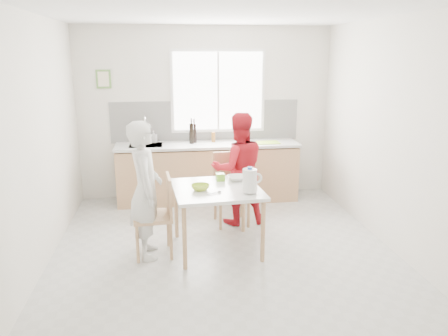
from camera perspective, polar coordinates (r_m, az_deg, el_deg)
The scene contains 21 objects.
ground at distance 5.25m, azimuth 0.05°, elevation -10.98°, with size 4.50×4.50×0.00m, color #B7B7B2.
room_shell at distance 4.77m, azimuth 0.06°, elevation 7.10°, with size 4.50×4.50×4.50m.
window at distance 6.99m, azimuth -0.78°, elevation 10.01°, with size 1.50×0.06×1.30m.
backsplash at distance 7.03m, azimuth -2.40°, elevation 6.13°, with size 3.00×0.02×0.65m, color white.
picture_frame at distance 6.99m, azimuth -15.47°, elevation 11.13°, with size 0.22×0.03×0.28m.
kitchen_counter at distance 6.92m, azimuth -2.14°, elevation -0.85°, with size 2.84×0.64×1.37m.
dining_table at distance 5.10m, azimuth -0.96°, elevation -3.44°, with size 1.07×1.07×0.77m.
chair_left at distance 5.08m, azimuth -8.52°, elevation -5.71°, with size 0.46×0.46×0.94m.
chair_far at distance 5.99m, azimuth 0.84°, elevation -2.19°, with size 0.48×0.48×0.97m.
person_white at distance 4.99m, azimuth -10.21°, elevation -2.87°, with size 0.58×0.38×1.58m, color silver.
person_red at distance 5.90m, azimuth 1.93°, elevation -0.12°, with size 0.74×0.58×1.53m, color red.
bowl_green at distance 4.99m, azimuth -3.11°, elevation -2.54°, with size 0.21×0.21×0.07m, color #A6CA2E.
bowl_white at distance 5.37m, azimuth 1.68°, elevation -1.32°, with size 0.23×0.23×0.06m, color white.
milk_jug at distance 4.84m, azimuth 3.43°, elevation -1.59°, with size 0.22×0.16×0.28m.
green_box at distance 5.35m, azimuth -0.48°, elevation -1.19°, with size 0.10×0.10×0.09m, color #75BC2B.
spoon at distance 4.86m, azimuth -1.40°, elevation -3.29°, with size 0.01×0.01×0.16m, color #A5A5AA.
cutting_board at distance 6.87m, azimuth 5.74°, elevation 3.34°, with size 0.35×0.25×0.01m, color #98C82E.
wine_bottle_a at distance 6.79m, azimuth -4.27°, elevation 4.54°, with size 0.07×0.07×0.32m, color black.
wine_bottle_b at distance 6.86m, azimuth -3.91°, elevation 4.58°, with size 0.07×0.07×0.30m, color black.
jar_amber at distance 6.89m, azimuth -1.40°, elevation 4.06°, with size 0.06×0.06×0.16m, color brown.
soap_bottle at distance 6.93m, azimuth -9.16°, elevation 4.06°, with size 0.09×0.09×0.19m, color #999999.
Camera 1 is at (-0.63, -4.68, 2.28)m, focal length 35.00 mm.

